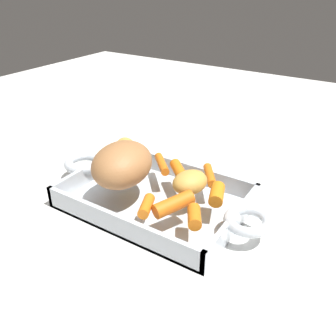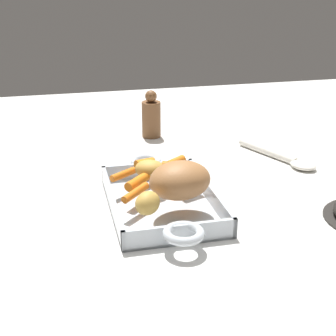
{
  "view_description": "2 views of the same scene",
  "coord_description": "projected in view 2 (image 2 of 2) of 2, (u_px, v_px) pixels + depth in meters",
  "views": [
    {
      "loc": [
        0.3,
        -0.42,
        0.36
      ],
      "look_at": [
        0.01,
        0.02,
        0.07
      ],
      "focal_mm": 38.07,
      "sensor_mm": 36.0,
      "label": 1
    },
    {
      "loc": [
        -0.88,
        0.19,
        0.46
      ],
      "look_at": [
        0.02,
        -0.02,
        0.08
      ],
      "focal_mm": 53.53,
      "sensor_mm": 36.0,
      "label": 2
    }
  ],
  "objects": [
    {
      "name": "baby_carrot_center_right",
      "position": [
        136.0,
        193.0,
        0.96
      ],
      "size": [
        0.06,
        0.06,
        0.02
      ],
      "primitive_type": "cylinder",
      "rotation": [
        1.62,
        0.0,
        3.91
      ],
      "color": "orange",
      "rests_on": "roasting_dish"
    },
    {
      "name": "potato_golden_large",
      "position": [
        148.0,
        203.0,
        0.89
      ],
      "size": [
        0.06,
        0.07,
        0.04
      ],
      "primitive_type": "ellipsoid",
      "rotation": [
        0.0,
        0.0,
        5.48
      ],
      "color": "gold",
      "rests_on": "roasting_dish"
    },
    {
      "name": "baby_carrot_southwest",
      "position": [
        176.0,
        162.0,
        1.1
      ],
      "size": [
        0.04,
        0.05,
        0.02
      ],
      "primitive_type": "cylinder",
      "rotation": [
        1.63,
        0.0,
        3.68
      ],
      "color": "orange",
      "rests_on": "roasting_dish"
    },
    {
      "name": "baby_carrot_northwest",
      "position": [
        123.0,
        174.0,
        1.04
      ],
      "size": [
        0.05,
        0.06,
        0.02
      ],
      "primitive_type": "cylinder",
      "rotation": [
        1.57,
        0.0,
        0.6
      ],
      "color": "orange",
      "rests_on": "roasting_dish"
    },
    {
      "name": "baby_carrot_short",
      "position": [
        138.0,
        182.0,
        1.0
      ],
      "size": [
        0.06,
        0.06,
        0.02
      ],
      "primitive_type": "cylinder",
      "rotation": [
        1.56,
        0.0,
        3.95
      ],
      "color": "orange",
      "rests_on": "roasting_dish"
    },
    {
      "name": "baby_carrot_long",
      "position": [
        177.0,
        168.0,
        1.06
      ],
      "size": [
        0.05,
        0.07,
        0.03
      ],
      "primitive_type": "cylinder",
      "rotation": [
        1.65,
        0.0,
        5.84
      ],
      "color": "orange",
      "rests_on": "roasting_dish"
    },
    {
      "name": "pepper_mill",
      "position": [
        151.0,
        117.0,
        1.4
      ],
      "size": [
        0.05,
        0.05,
        0.13
      ],
      "color": "brown",
      "rests_on": "ground_plane"
    },
    {
      "name": "baby_carrot_northeast",
      "position": [
        191.0,
        175.0,
        1.04
      ],
      "size": [
        0.04,
        0.05,
        0.02
      ],
      "primitive_type": "cylinder",
      "rotation": [
        1.51,
        0.0,
        0.41
      ],
      "color": "orange",
      "rests_on": "roasting_dish"
    },
    {
      "name": "serving_spoon",
      "position": [
        284.0,
        158.0,
        1.24
      ],
      "size": [
        0.24,
        0.13,
        0.02
      ],
      "rotation": [
        0.0,
        0.0,
        3.56
      ],
      "color": "white",
      "rests_on": "ground_plane"
    },
    {
      "name": "pork_roast",
      "position": [
        180.0,
        180.0,
        0.94
      ],
      "size": [
        0.11,
        0.13,
        0.07
      ],
      "primitive_type": "ellipsoid",
      "rotation": [
        0.0,
        0.0,
        4.85
      ],
      "color": "#A97042",
      "rests_on": "roasting_dish"
    },
    {
      "name": "roasting_dish",
      "position": [
        162.0,
        201.0,
        1.01
      ],
      "size": [
        0.41,
        0.21,
        0.04
      ],
      "color": "silver",
      "rests_on": "ground_plane"
    },
    {
      "name": "potato_halved",
      "position": [
        150.0,
        169.0,
        1.04
      ],
      "size": [
        0.07,
        0.07,
        0.04
      ],
      "primitive_type": "ellipsoid",
      "rotation": [
        0.0,
        0.0,
        1.28
      ],
      "color": "gold",
      "rests_on": "roasting_dish"
    },
    {
      "name": "baby_carrot_center_left",
      "position": [
        145.0,
        164.0,
        1.09
      ],
      "size": [
        0.04,
        0.05,
        0.02
      ],
      "primitive_type": "cylinder",
      "rotation": [
        1.52,
        0.0,
        3.49
      ],
      "color": "orange",
      "rests_on": "roasting_dish"
    },
    {
      "name": "ground_plane",
      "position": [
        162.0,
        207.0,
        1.01
      ],
      "size": [
        2.02,
        2.02,
        0.0
      ],
      "primitive_type": "plane",
      "color": "white"
    }
  ]
}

